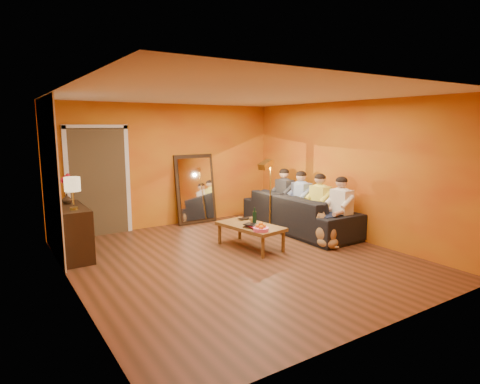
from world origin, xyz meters
TOP-DOWN VIEW (x-y plane):
  - room_shell at (0.00, 0.37)m, footprint 5.00×5.50m
  - white_accent at (-2.48, 1.75)m, footprint 0.02×1.90m
  - doorway_recess at (-1.50, 2.83)m, footprint 1.06×0.30m
  - door_jamb_left at (-2.07, 2.71)m, footprint 0.08×0.06m
  - door_jamb_right at (-0.93, 2.71)m, footprint 0.08×0.06m
  - door_header at (-1.50, 2.71)m, footprint 1.22×0.06m
  - mirror_frame at (0.55, 2.63)m, footprint 0.92×0.27m
  - mirror_glass at (0.55, 2.59)m, footprint 0.78×0.21m
  - sideboard at (-2.24, 1.55)m, footprint 0.44×1.18m
  - table_lamp at (-2.24, 1.25)m, footprint 0.24×0.24m
  - sofa at (2.00, 0.80)m, footprint 2.62×1.03m
  - coffee_table at (0.49, 0.38)m, footprint 0.81×1.31m
  - floor_lamp at (1.46, 1.08)m, footprint 0.34×0.30m
  - dog at (1.63, -0.32)m, footprint 0.50×0.62m
  - person_far_left at (2.13, -0.20)m, footprint 0.70×0.44m
  - person_mid_left at (2.13, 0.35)m, footprint 0.70×0.44m
  - person_mid_right at (2.13, 0.90)m, footprint 0.70×0.44m
  - person_far_right at (2.13, 1.45)m, footprint 0.70×0.44m
  - fruit_bowl at (0.39, -0.07)m, footprint 0.26×0.26m
  - wine_bottle at (0.54, 0.33)m, footprint 0.07×0.07m
  - tumbler at (0.61, 0.50)m, footprint 0.12×0.12m
  - laptop at (0.67, 0.73)m, footprint 0.34×0.23m
  - book_lower at (0.31, 0.18)m, footprint 0.25×0.27m
  - book_mid at (0.32, 0.19)m, footprint 0.19×0.26m
  - book_upper at (0.31, 0.17)m, footprint 0.26×0.29m
  - vase at (-2.24, 1.80)m, footprint 0.16×0.16m
  - flowers at (-2.24, 1.80)m, footprint 0.17×0.17m

SIDE VIEW (x-z plane):
  - coffee_table at x=0.49m, z-range 0.00..0.42m
  - dog at x=1.63m, z-range 0.00..0.63m
  - sofa at x=2.00m, z-range 0.00..0.77m
  - sideboard at x=-2.24m, z-range 0.00..0.85m
  - book_lower at x=0.31m, z-range 0.42..0.44m
  - laptop at x=0.67m, z-range 0.42..0.45m
  - book_mid at x=0.32m, z-range 0.44..0.46m
  - tumbler at x=0.61m, z-range 0.42..0.51m
  - book_upper at x=0.31m, z-range 0.46..0.48m
  - fruit_bowl at x=0.39m, z-range 0.42..0.58m
  - wine_bottle at x=0.54m, z-range 0.42..0.73m
  - person_far_left at x=2.13m, z-range 0.00..1.22m
  - person_mid_left at x=2.13m, z-range 0.00..1.22m
  - person_mid_right at x=2.13m, z-range 0.00..1.22m
  - person_far_right at x=2.13m, z-range 0.00..1.22m
  - floor_lamp at x=1.46m, z-range 0.00..1.44m
  - mirror_frame at x=0.55m, z-range 0.00..1.52m
  - mirror_glass at x=0.55m, z-range 0.09..1.43m
  - vase at x=-2.24m, z-range 0.85..1.02m
  - doorway_recess at x=-1.50m, z-range 0.00..2.10m
  - door_jamb_left at x=-2.07m, z-range -0.05..2.15m
  - door_jamb_right at x=-0.93m, z-range -0.05..2.15m
  - table_lamp at x=-2.24m, z-range 0.85..1.36m
  - flowers at x=-2.24m, z-range 0.97..1.48m
  - room_shell at x=0.00m, z-range 0.00..2.60m
  - white_accent at x=-2.48m, z-range 0.01..2.59m
  - door_header at x=-1.50m, z-range 2.08..2.16m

